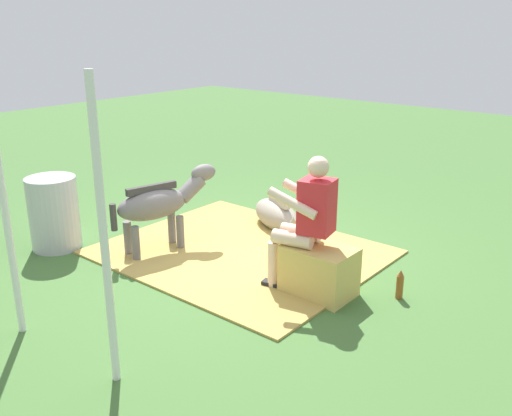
{
  "coord_description": "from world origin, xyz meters",
  "views": [
    {
      "loc": [
        -3.89,
        4.5,
        2.56
      ],
      "look_at": [
        -0.09,
        -0.11,
        0.55
      ],
      "focal_mm": 39.81,
      "sensor_mm": 36.0,
      "label": 1
    }
  ],
  "objects_px": {
    "pony_standing": "(160,204)",
    "soda_bottle": "(400,285)",
    "hay_bale": "(319,271)",
    "water_barrel": "(54,213)",
    "tent_pole_left": "(104,238)",
    "person_seated": "(305,217)",
    "tent_pole_mid": "(4,206)",
    "pony_lying": "(280,216)"
  },
  "relations": [
    {
      "from": "person_seated",
      "to": "pony_standing",
      "type": "xyz_separation_m",
      "value": [
        1.84,
        0.22,
        -0.19
      ]
    },
    {
      "from": "soda_bottle",
      "to": "water_barrel",
      "type": "relative_size",
      "value": 0.34
    },
    {
      "from": "pony_standing",
      "to": "tent_pole_left",
      "type": "xyz_separation_m",
      "value": [
        -1.61,
        1.87,
        0.56
      ]
    },
    {
      "from": "person_seated",
      "to": "pony_standing",
      "type": "height_order",
      "value": "person_seated"
    },
    {
      "from": "pony_standing",
      "to": "pony_lying",
      "type": "distance_m",
      "value": 1.57
    },
    {
      "from": "water_barrel",
      "to": "pony_lying",
      "type": "bearing_deg",
      "value": -128.66
    },
    {
      "from": "tent_pole_mid",
      "to": "tent_pole_left",
      "type": "bearing_deg",
      "value": -175.76
    },
    {
      "from": "hay_bale",
      "to": "water_barrel",
      "type": "relative_size",
      "value": 0.78
    },
    {
      "from": "soda_bottle",
      "to": "water_barrel",
      "type": "xyz_separation_m",
      "value": [
        3.67,
        1.37,
        0.28
      ]
    },
    {
      "from": "soda_bottle",
      "to": "tent_pole_left",
      "type": "height_order",
      "value": "tent_pole_left"
    },
    {
      "from": "hay_bale",
      "to": "person_seated",
      "type": "distance_m",
      "value": 0.54
    },
    {
      "from": "person_seated",
      "to": "soda_bottle",
      "type": "relative_size",
      "value": 4.68
    },
    {
      "from": "water_barrel",
      "to": "tent_pole_left",
      "type": "relative_size",
      "value": 0.38
    },
    {
      "from": "person_seated",
      "to": "hay_bale",
      "type": "bearing_deg",
      "value": -171.95
    },
    {
      "from": "person_seated",
      "to": "tent_pole_left",
      "type": "bearing_deg",
      "value": 83.68
    },
    {
      "from": "pony_lying",
      "to": "tent_pole_left",
      "type": "height_order",
      "value": "tent_pole_left"
    },
    {
      "from": "hay_bale",
      "to": "soda_bottle",
      "type": "relative_size",
      "value": 2.27
    },
    {
      "from": "hay_bale",
      "to": "tent_pole_left",
      "type": "distance_m",
      "value": 2.33
    },
    {
      "from": "pony_standing",
      "to": "tent_pole_mid",
      "type": "relative_size",
      "value": 0.59
    },
    {
      "from": "water_barrel",
      "to": "tent_pole_mid",
      "type": "bearing_deg",
      "value": 139.19
    },
    {
      "from": "hay_bale",
      "to": "water_barrel",
      "type": "height_order",
      "value": "water_barrel"
    },
    {
      "from": "hay_bale",
      "to": "tent_pole_mid",
      "type": "relative_size",
      "value": 0.29
    },
    {
      "from": "pony_lying",
      "to": "hay_bale",
      "type": "bearing_deg",
      "value": 139.7
    },
    {
      "from": "hay_bale",
      "to": "pony_lying",
      "type": "distance_m",
      "value": 1.76
    },
    {
      "from": "pony_standing",
      "to": "soda_bottle",
      "type": "xyz_separation_m",
      "value": [
        -2.65,
        -0.65,
        -0.43
      ]
    },
    {
      "from": "pony_standing",
      "to": "pony_lying",
      "type": "relative_size",
      "value": 1.0
    },
    {
      "from": "hay_bale",
      "to": "pony_standing",
      "type": "relative_size",
      "value": 0.5
    },
    {
      "from": "person_seated",
      "to": "soda_bottle",
      "type": "height_order",
      "value": "person_seated"
    },
    {
      "from": "pony_standing",
      "to": "soda_bottle",
      "type": "distance_m",
      "value": 2.76
    },
    {
      "from": "water_barrel",
      "to": "tent_pole_mid",
      "type": "height_order",
      "value": "tent_pole_mid"
    },
    {
      "from": "soda_bottle",
      "to": "tent_pole_left",
      "type": "bearing_deg",
      "value": 67.53
    },
    {
      "from": "soda_bottle",
      "to": "person_seated",
      "type": "bearing_deg",
      "value": 28.23
    },
    {
      "from": "person_seated",
      "to": "tent_pole_mid",
      "type": "relative_size",
      "value": 0.6
    },
    {
      "from": "tent_pole_left",
      "to": "pony_standing",
      "type": "bearing_deg",
      "value": -49.39
    },
    {
      "from": "pony_standing",
      "to": "tent_pole_left",
      "type": "bearing_deg",
      "value": 130.61
    },
    {
      "from": "soda_bottle",
      "to": "water_barrel",
      "type": "bearing_deg",
      "value": 20.55
    },
    {
      "from": "person_seated",
      "to": "tent_pole_mid",
      "type": "xyz_separation_m",
      "value": [
        1.42,
        2.18,
        0.37
      ]
    },
    {
      "from": "water_barrel",
      "to": "tent_pole_left",
      "type": "xyz_separation_m",
      "value": [
        -2.62,
        1.15,
        0.71
      ]
    },
    {
      "from": "soda_bottle",
      "to": "pony_lying",
      "type": "bearing_deg",
      "value": -19.92
    },
    {
      "from": "hay_bale",
      "to": "pony_lying",
      "type": "bearing_deg",
      "value": -40.3
    },
    {
      "from": "tent_pole_left",
      "to": "tent_pole_mid",
      "type": "bearing_deg",
      "value": 4.24
    },
    {
      "from": "person_seated",
      "to": "tent_pole_mid",
      "type": "height_order",
      "value": "tent_pole_mid"
    }
  ]
}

